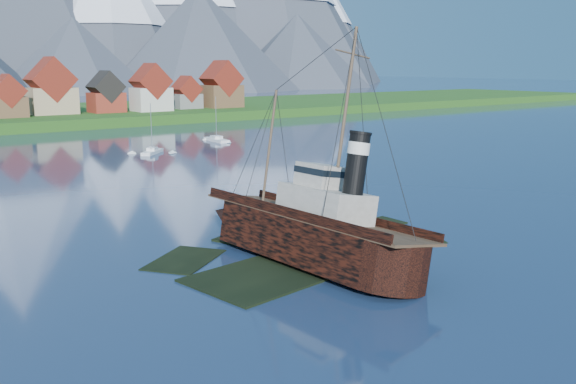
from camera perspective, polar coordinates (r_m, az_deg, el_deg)
ground at (r=60.44m, az=1.14°, el=-5.89°), size 1400.00×1400.00×0.00m
shoal at (r=63.21m, az=1.19°, el=-5.44°), size 31.71×21.24×1.14m
tugboat_wreck at (r=59.56m, az=0.87°, el=-3.31°), size 6.58×28.37×22.48m
sailboat_d at (r=133.84m, az=-11.97°, el=3.46°), size 7.02×6.90×10.75m
sailboat_e at (r=153.14m, az=-6.37°, el=4.59°), size 3.27×9.67×11.01m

